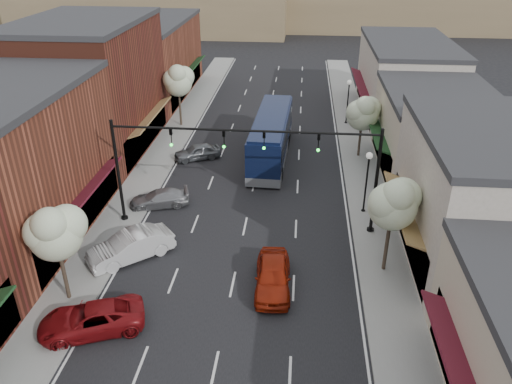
% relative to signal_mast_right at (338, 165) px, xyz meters
% --- Properties ---
extents(ground, '(160.00, 160.00, 0.00)m').
position_rel_signal_mast_right_xyz_m(ground, '(-5.62, -8.00, -4.62)').
color(ground, black).
rests_on(ground, ground).
extents(sidewalk_left, '(2.80, 73.00, 0.15)m').
position_rel_signal_mast_right_xyz_m(sidewalk_left, '(-14.02, 10.50, -4.55)').
color(sidewalk_left, gray).
rests_on(sidewalk_left, ground).
extents(sidewalk_right, '(2.80, 73.00, 0.15)m').
position_rel_signal_mast_right_xyz_m(sidewalk_right, '(2.78, 10.50, -4.55)').
color(sidewalk_right, gray).
rests_on(sidewalk_right, ground).
extents(curb_left, '(0.25, 73.00, 0.17)m').
position_rel_signal_mast_right_xyz_m(curb_left, '(-12.62, 10.50, -4.55)').
color(curb_left, gray).
rests_on(curb_left, ground).
extents(curb_right, '(0.25, 73.00, 0.17)m').
position_rel_signal_mast_right_xyz_m(curb_right, '(1.38, 10.50, -4.55)').
color(curb_right, gray).
rests_on(curb_right, ground).
extents(bldg_left_midnear, '(10.14, 14.10, 9.40)m').
position_rel_signal_mast_right_xyz_m(bldg_left_midnear, '(-19.85, -2.00, 0.03)').
color(bldg_left_midnear, brown).
rests_on(bldg_left_midnear, ground).
extents(bldg_left_midfar, '(10.14, 14.10, 10.90)m').
position_rel_signal_mast_right_xyz_m(bldg_left_midfar, '(-19.86, 12.00, 0.78)').
color(bldg_left_midfar, maroon).
rests_on(bldg_left_midfar, ground).
extents(bldg_left_far, '(10.14, 18.10, 8.40)m').
position_rel_signal_mast_right_xyz_m(bldg_left_far, '(-19.84, 28.00, -0.46)').
color(bldg_left_far, brown).
rests_on(bldg_left_far, ground).
extents(bldg_right_midnear, '(9.14, 12.10, 7.90)m').
position_rel_signal_mast_right_xyz_m(bldg_right_midnear, '(8.10, -2.00, -0.72)').
color(bldg_right_midnear, beige).
rests_on(bldg_right_midnear, ground).
extents(bldg_right_midfar, '(9.14, 12.10, 6.40)m').
position_rel_signal_mast_right_xyz_m(bldg_right_midfar, '(8.08, 10.00, -1.46)').
color(bldg_right_midfar, '#C0AF99').
rests_on(bldg_right_midfar, ground).
extents(bldg_right_far, '(9.14, 16.10, 7.40)m').
position_rel_signal_mast_right_xyz_m(bldg_right_far, '(8.09, 24.00, -0.96)').
color(bldg_right_far, beige).
rests_on(bldg_right_far, ground).
extents(hill_near, '(50.00, 20.00, 8.00)m').
position_rel_signal_mast_right_xyz_m(hill_near, '(-30.62, 70.00, -0.62)').
color(hill_near, '#7A6647').
rests_on(hill_near, ground).
extents(signal_mast_right, '(8.22, 0.46, 7.00)m').
position_rel_signal_mast_right_xyz_m(signal_mast_right, '(0.00, 0.00, 0.00)').
color(signal_mast_right, black).
rests_on(signal_mast_right, ground).
extents(signal_mast_left, '(8.22, 0.46, 7.00)m').
position_rel_signal_mast_right_xyz_m(signal_mast_left, '(-11.24, 0.00, 0.00)').
color(signal_mast_left, black).
rests_on(signal_mast_left, ground).
extents(tree_right_near, '(2.85, 2.65, 5.95)m').
position_rel_signal_mast_right_xyz_m(tree_right_near, '(2.73, -4.05, -0.17)').
color(tree_right_near, '#47382B').
rests_on(tree_right_near, ground).
extents(tree_right_far, '(2.85, 2.65, 5.43)m').
position_rel_signal_mast_right_xyz_m(tree_right_far, '(2.73, 11.95, -0.63)').
color(tree_right_far, '#47382B').
rests_on(tree_right_far, ground).
extents(tree_left_near, '(2.85, 2.65, 5.69)m').
position_rel_signal_mast_right_xyz_m(tree_left_near, '(-13.87, -8.05, -0.40)').
color(tree_left_near, '#47382B').
rests_on(tree_left_near, ground).
extents(tree_left_far, '(2.85, 2.65, 6.13)m').
position_rel_signal_mast_right_xyz_m(tree_left_far, '(-13.87, 17.95, -0.02)').
color(tree_left_far, '#47382B').
rests_on(tree_left_far, ground).
extents(lamp_post_near, '(0.44, 0.44, 4.44)m').
position_rel_signal_mast_right_xyz_m(lamp_post_near, '(2.18, 2.50, -1.62)').
color(lamp_post_near, black).
rests_on(lamp_post_near, ground).
extents(lamp_post_far, '(0.44, 0.44, 4.44)m').
position_rel_signal_mast_right_xyz_m(lamp_post_far, '(2.18, 20.00, -1.62)').
color(lamp_post_far, black).
rests_on(lamp_post_far, ground).
extents(coach_bus, '(3.09, 12.16, 3.69)m').
position_rel_signal_mast_right_xyz_m(coach_bus, '(-4.67, 11.22, -2.70)').
color(coach_bus, black).
rests_on(coach_bus, ground).
extents(red_hatchback, '(2.05, 4.71, 1.58)m').
position_rel_signal_mast_right_xyz_m(red_hatchback, '(-3.44, -6.10, -3.83)').
color(red_hatchback, maroon).
rests_on(red_hatchback, ground).
extents(parked_car_a, '(5.43, 3.89, 1.37)m').
position_rel_signal_mast_right_xyz_m(parked_car_a, '(-11.82, -10.08, -3.94)').
color(parked_car_a, maroon).
rests_on(parked_car_a, ground).
extents(parked_car_b, '(4.92, 4.56, 1.64)m').
position_rel_signal_mast_right_xyz_m(parked_car_b, '(-11.82, -4.11, -3.80)').
color(parked_car_b, silver).
rests_on(parked_car_b, ground).
extents(parked_car_c, '(4.37, 2.75, 1.18)m').
position_rel_signal_mast_right_xyz_m(parked_car_c, '(-11.82, 2.14, -4.03)').
color(parked_car_c, gray).
rests_on(parked_car_c, ground).
extents(parked_car_d, '(4.12, 3.07, 1.31)m').
position_rel_signal_mast_right_xyz_m(parked_car_d, '(-10.77, 10.31, -3.97)').
color(parked_car_d, slate).
rests_on(parked_car_d, ground).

